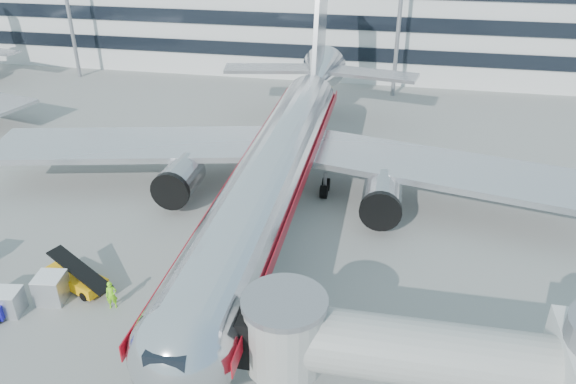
% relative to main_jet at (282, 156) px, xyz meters
% --- Properties ---
extents(ground, '(180.00, 180.00, 0.00)m').
position_rel_main_jet_xyz_m(ground, '(0.00, -11.72, -4.23)').
color(ground, gray).
rests_on(ground, ground).
extents(lead_in_line, '(0.25, 70.00, 0.01)m').
position_rel_main_jet_xyz_m(lead_in_line, '(0.00, -1.72, -4.23)').
color(lead_in_line, '#DC9F0B').
rests_on(lead_in_line, ground).
extents(main_jet, '(50.95, 48.70, 16.06)m').
position_rel_main_jet_xyz_m(main_jet, '(0.00, 0.00, 0.00)').
color(main_jet, silver).
rests_on(main_jet, ground).
extents(jet_bridge, '(17.80, 4.50, 7.00)m').
position_rel_main_jet_xyz_m(jet_bridge, '(12.18, -19.72, -0.36)').
color(jet_bridge, silver).
rests_on(jet_bridge, ground).
extents(terminal, '(150.00, 24.25, 15.60)m').
position_rel_main_jet_xyz_m(terminal, '(0.00, 46.23, 3.57)').
color(terminal, silver).
rests_on(terminal, ground).
extents(belt_loader, '(4.78, 3.14, 2.25)m').
position_rel_main_jet_xyz_m(belt_loader, '(-10.79, -13.30, -3.60)').
color(belt_loader, '#F6A70A').
rests_on(belt_loader, ground).
extents(cargo_container_left, '(1.88, 1.88, 1.79)m').
position_rel_main_jet_xyz_m(cargo_container_left, '(-11.47, -14.88, -3.34)').
color(cargo_container_left, '#B1B4B8').
rests_on(cargo_container_left, ground).
extents(cargo_container_front, '(1.66, 1.66, 1.56)m').
position_rel_main_jet_xyz_m(cargo_container_front, '(-13.30, -16.48, -3.45)').
color(cargo_container_front, '#B1B4B8').
rests_on(cargo_container_front, ground).
extents(ramp_worker, '(0.80, 0.69, 1.85)m').
position_rel_main_jet_xyz_m(ramp_worker, '(-7.47, -14.85, -3.31)').
color(ramp_worker, '#83F119').
rests_on(ramp_worker, ground).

